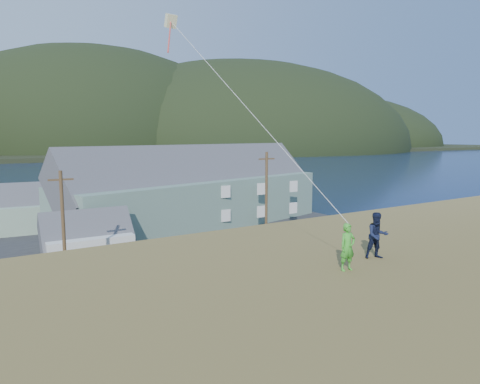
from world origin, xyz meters
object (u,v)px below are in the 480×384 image
lodge (199,189)px  kite_flyer_navy (377,236)px  shed_palegreen_far (12,210)px  shed_white (87,241)px  kite_flyer_green (348,247)px

lodge → kite_flyer_navy: lodge is taller
lodge → kite_flyer_navy: bearing=-121.4°
shed_palegreen_far → kite_flyer_navy: bearing=-75.4°
shed_palegreen_far → kite_flyer_navy: (7.97, -46.46, 5.29)m
kite_flyer_navy → lodge: bearing=96.4°
shed_white → lodge: bearing=33.5°
shed_white → shed_palegreen_far: shed_palegreen_far is taller
shed_white → kite_flyer_green: (1.68, -28.60, 5.64)m
shed_white → shed_palegreen_far: 18.81m
kite_flyer_green → kite_flyer_navy: 1.84m
kite_flyer_green → kite_flyer_navy: (1.80, 0.40, 0.05)m
shed_white → kite_flyer_green: 29.20m
lodge → kite_flyer_green: 40.84m
lodge → shed_white: bearing=-161.8°
lodge → kite_flyer_green: size_ratio=24.84×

